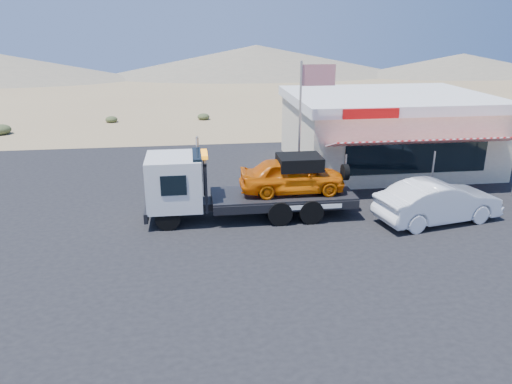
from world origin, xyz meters
TOP-DOWN VIEW (x-y plane):
  - ground at (0.00, 0.00)m, footprint 120.00×120.00m
  - asphalt_lot at (2.00, 3.00)m, footprint 32.00×24.00m
  - tow_truck at (2.03, 2.28)m, footprint 8.25×2.45m
  - white_sedan at (9.53, 0.76)m, footprint 5.27×2.72m
  - jerky_store at (10.50, 8.97)m, footprint 10.40×9.97m
  - flagpole at (4.93, 4.50)m, footprint 1.55×0.10m
  - distant_hills at (-9.77, 55.14)m, footprint 126.00×48.00m

SIDE VIEW (x-z plane):
  - ground at x=0.00m, z-range 0.00..0.00m
  - asphalt_lot at x=2.00m, z-range 0.00..0.02m
  - white_sedan at x=9.53m, z-range 0.02..1.68m
  - tow_truck at x=2.03m, z-range 0.11..2.87m
  - distant_hills at x=-9.77m, z-range -0.21..3.99m
  - jerky_store at x=10.50m, z-range 0.04..3.94m
  - flagpole at x=4.93m, z-range 0.76..6.76m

